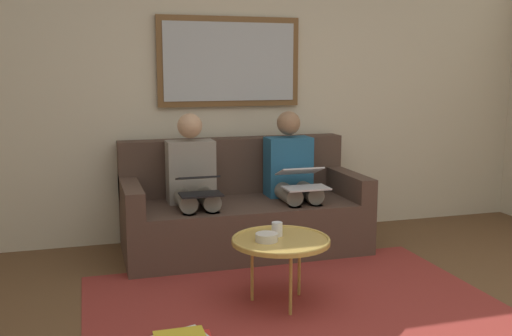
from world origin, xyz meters
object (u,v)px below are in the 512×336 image
framed_mirror (229,62)px  laptop_black (199,185)px  bowl (267,237)px  cup (277,229)px  person_left (292,176)px  laptop_silver (302,178)px  coffee_table (281,241)px  couch (242,212)px  person_right (193,181)px

framed_mirror → laptop_black: bearing=59.3°
framed_mirror → bowl: (0.17, 1.62, -1.10)m
cup → person_left: (-0.49, -1.07, 0.13)m
framed_mirror → cup: size_ratio=13.91×
framed_mirror → laptop_silver: (-0.42, 0.69, -0.92)m
framed_mirror → coffee_table: framed_mirror is taller
cup → laptop_silver: size_ratio=0.25×
laptop_black → laptop_silver: bearing=-179.1°
coffee_table → cup: cup is taller
couch → framed_mirror: bearing=-90.0°
laptop_black → coffee_table: bearing=111.0°
laptop_silver → laptop_black: bearing=0.9°
bowl → laptop_black: (0.25, -0.91, 0.17)m
person_left → laptop_black: bearing=16.6°
laptop_silver → bowl: bearing=57.4°
couch → coffee_table: couch is taller
laptop_silver → person_right: bearing=-15.8°
laptop_silver → framed_mirror: bearing=-58.8°
cup → bowl: size_ratio=0.64×
couch → person_left: 0.52m
framed_mirror → cup: bearing=87.2°
couch → coffee_table: bearing=86.5°
framed_mirror → cup: (0.07, 1.53, -1.08)m
person_right → cup: bearing=107.8°
person_left → laptop_black: size_ratio=3.53×
framed_mirror → coffee_table: bearing=87.4°
framed_mirror → person_left: bearing=132.6°
couch → cup: 1.15m
bowl → laptop_silver: 1.12m
couch → person_left: person_left is taller
cup → person_left: 1.19m
cup → bowl: cup is taller
couch → person_right: (0.42, 0.07, 0.30)m
coffee_table → couch: bearing=-93.5°
cup → framed_mirror: bearing=-92.8°
coffee_table → laptop_silver: (-0.49, -0.91, 0.21)m
couch → cup: (0.07, 1.14, 0.16)m
person_left → person_right: size_ratio=1.00×
couch → bowl: bearing=82.0°
laptop_silver → person_right: (0.84, -0.24, -0.02)m
coffee_table → person_right: bearing=-73.3°
laptop_silver → coffee_table: bearing=61.6°
coffee_table → laptop_black: 0.98m
laptop_black → bowl: bearing=105.0°
coffee_table → laptop_silver: 1.06m
cup → person_right: (0.35, -1.07, 0.13)m
cup → bowl: 0.14m
coffee_table → person_right: size_ratio=0.55×
framed_mirror → coffee_table: 1.97m
person_right → bowl: bearing=101.9°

